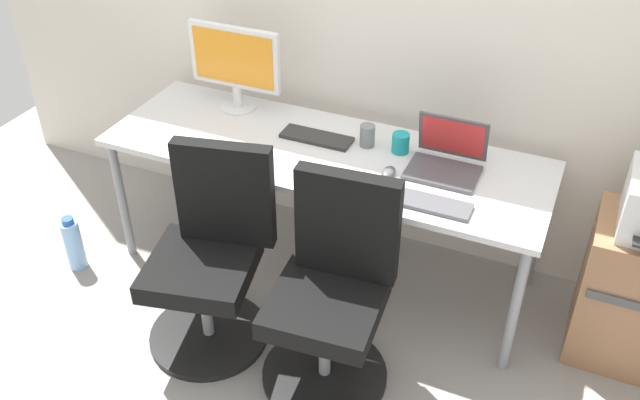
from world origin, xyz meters
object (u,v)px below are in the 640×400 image
Objects in this scene: desktop_monitor at (235,62)px; coffee_mug at (401,143)px; office_chair_left at (211,259)px; open_laptop at (447,158)px; office_chair_right at (332,296)px; water_bottle_on_floor at (74,244)px.

desktop_monitor is 5.22× the size of coffee_mug.
office_chair_left is 1.12m from open_laptop.
coffee_mug is (0.89, -0.08, -0.20)m from desktop_monitor.
desktop_monitor is 1.55× the size of open_laptop.
office_chair_right reaches higher than coffee_mug.
water_bottle_on_floor is at bearing -156.97° from coffee_mug.
office_chair_left is at bearing -140.86° from open_laptop.
office_chair_right is 0.79m from open_laptop.
water_bottle_on_floor is 0.65× the size of desktop_monitor.
open_laptop is (1.12, -0.13, -0.20)m from desktop_monitor.
office_chair_right is at bearing 0.13° from office_chair_left.
office_chair_left and office_chair_right have the same top height.
desktop_monitor is (-0.29, 0.80, 0.53)m from office_chair_left.
water_bottle_on_floor is (-0.89, 0.10, -0.28)m from office_chair_left.
office_chair_right is at bearing -43.03° from desktop_monitor.
coffee_mug is at bearing -4.88° from desktop_monitor.
coffee_mug is at bearing 166.45° from open_laptop.
open_laptop is (0.83, 0.67, 0.34)m from office_chair_left.
open_laptop is (0.26, 0.67, 0.34)m from office_chair_right.
office_chair_left is 0.57m from office_chair_right.
office_chair_left reaches higher than coffee_mug.
desktop_monitor reaches higher than office_chair_right.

